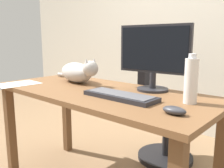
# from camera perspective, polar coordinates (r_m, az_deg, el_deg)

# --- Properties ---
(back_wall) EXTENTS (6.00, 0.04, 2.60)m
(back_wall) POSITION_cam_1_polar(r_m,az_deg,el_deg) (2.85, 19.68, 14.76)
(back_wall) COLOR beige
(back_wall) RESTS_ON ground_plane
(desk) EXTENTS (1.52, 0.67, 0.73)m
(desk) POSITION_cam_1_polar(r_m,az_deg,el_deg) (1.59, -3.14, -5.21)
(desk) COLOR brown
(desk) RESTS_ON ground_plane
(office_chair) EXTENTS (0.50, 0.48, 0.91)m
(office_chair) POSITION_cam_1_polar(r_m,az_deg,el_deg) (2.19, 11.46, -7.51)
(office_chair) COLOR black
(office_chair) RESTS_ON ground_plane
(monitor) EXTENTS (0.48, 0.20, 0.41)m
(monitor) POSITION_cam_1_polar(r_m,az_deg,el_deg) (1.55, 9.77, 6.74)
(monitor) COLOR #232328
(monitor) RESTS_ON desk
(keyboard) EXTENTS (0.44, 0.15, 0.03)m
(keyboard) POSITION_cam_1_polar(r_m,az_deg,el_deg) (1.35, 1.90, -2.79)
(keyboard) COLOR #232328
(keyboard) RESTS_ON desk
(cat) EXTENTS (0.60, 0.27, 0.20)m
(cat) POSITION_cam_1_polar(r_m,az_deg,el_deg) (1.85, -8.07, 2.83)
(cat) COLOR #B2ADA8
(cat) RESTS_ON desk
(computer_mouse) EXTENTS (0.11, 0.06, 0.04)m
(computer_mouse) POSITION_cam_1_polar(r_m,az_deg,el_deg) (1.10, 14.49, -6.04)
(computer_mouse) COLOR #333338
(computer_mouse) RESTS_ON desk
(paper_sheet) EXTENTS (0.22, 0.31, 0.00)m
(paper_sheet) POSITION_cam_1_polar(r_m,az_deg,el_deg) (1.91, -21.47, 0.01)
(paper_sheet) COLOR white
(paper_sheet) RESTS_ON desk
(water_bottle) EXTENTS (0.07, 0.07, 0.25)m
(water_bottle) POSITION_cam_1_polar(r_m,az_deg,el_deg) (1.28, 18.17, 0.80)
(water_bottle) COLOR silver
(water_bottle) RESTS_ON desk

